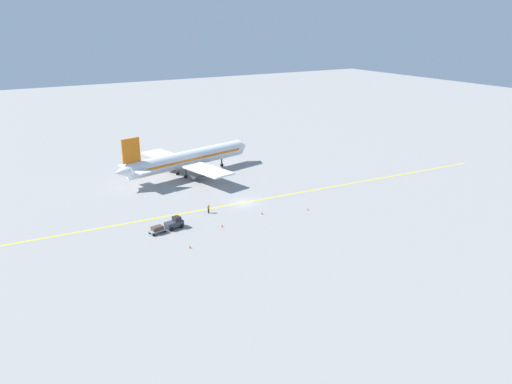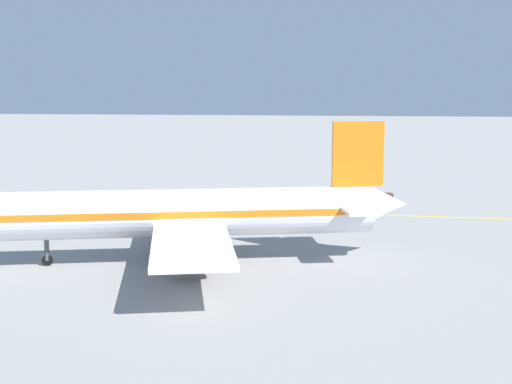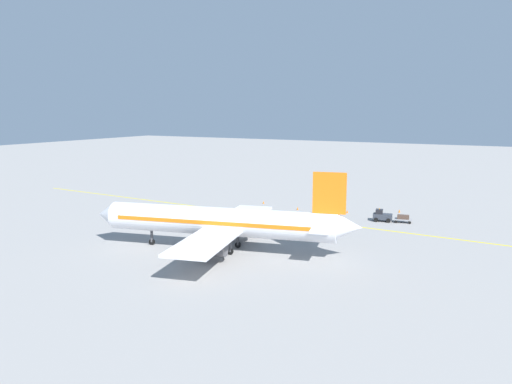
{
  "view_description": "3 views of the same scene",
  "coord_description": "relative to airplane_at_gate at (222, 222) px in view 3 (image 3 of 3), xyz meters",
  "views": [
    {
      "loc": [
        78.05,
        -43.21,
        33.1
      ],
      "look_at": [
        5.22,
        -0.21,
        3.76
      ],
      "focal_mm": 35.0,
      "sensor_mm": 36.0,
      "label": 1
    },
    {
      "loc": [
        -73.75,
        -13.66,
        13.78
      ],
      "look_at": [
        -4.73,
        -5.87,
        2.76
      ],
      "focal_mm": 50.0,
      "sensor_mm": 36.0,
      "label": 2
    },
    {
      "loc": [
        -74.48,
        -35.54,
        17.91
      ],
      "look_at": [
        -4.48,
        2.38,
        4.76
      ],
      "focal_mm": 35.0,
      "sensor_mm": 36.0,
      "label": 3
    }
  ],
  "objects": [
    {
      "name": "ground_plane",
      "position": [
        21.84,
        2.13,
        -3.71
      ],
      "size": [
        400.0,
        400.0,
        0.0
      ],
      "primitive_type": "plane",
      "color": "gray"
    },
    {
      "name": "apron_yellow_centreline",
      "position": [
        21.84,
        2.13,
        -3.71
      ],
      "size": [
        7.01,
        119.84,
        0.01
      ],
      "primitive_type": "cube",
      "rotation": [
        0.0,
        0.0,
        -0.06
      ],
      "color": "yellow",
      "rests_on": "ground"
    },
    {
      "name": "airplane_at_gate",
      "position": [
        0.0,
        0.0,
        0.0
      ],
      "size": [
        28.45,
        35.22,
        10.6
      ],
      "color": "white",
      "rests_on": "ground"
    },
    {
      "name": "baggage_tug_dark",
      "position": [
        26.71,
        -13.71,
        -2.81
      ],
      "size": [
        2.2,
        3.22,
        2.11
      ],
      "color": "#333842",
      "rests_on": "ground"
    },
    {
      "name": "baggage_cart_trailing",
      "position": [
        27.31,
        -16.95,
        -2.95
      ],
      "size": [
        1.84,
        2.81,
        1.24
      ],
      "color": "gray",
      "rests_on": "ground"
    },
    {
      "name": "ground_crew_worker",
      "position": [
        23.4,
        -5.86,
        -2.8
      ],
      "size": [
        0.36,
        0.52,
        1.68
      ],
      "color": "#23232D",
      "rests_on": "ground"
    },
    {
      "name": "traffic_cone_near_nose",
      "position": [
        31.31,
        10.4,
        -3.43
      ],
      "size": [
        0.32,
        0.32,
        0.55
      ],
      "primitive_type": "cone",
      "color": "orange",
      "rests_on": "ground"
    },
    {
      "name": "traffic_cone_mid_apron",
      "position": [
        30.31,
        -6.68,
        -3.43
      ],
      "size": [
        0.32,
        0.32,
        0.55
      ],
      "primitive_type": "cone",
      "color": "orange",
      "rests_on": "ground"
    },
    {
      "name": "traffic_cone_by_wingtip",
      "position": [
        28.78,
        2.12,
        -3.43
      ],
      "size": [
        0.32,
        0.32,
        0.55
      ],
      "primitive_type": "cone",
      "color": "orange",
      "rests_on": "ground"
    },
    {
      "name": "traffic_cone_far_edge",
      "position": [
        35.14,
        -14.63,
        -3.43
      ],
      "size": [
        0.32,
        0.32,
        0.55
      ],
      "primitive_type": "cone",
      "color": "orange",
      "rests_on": "ground"
    }
  ]
}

